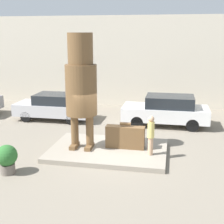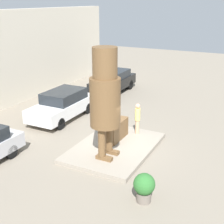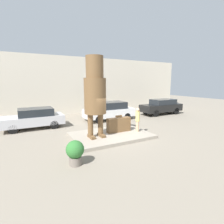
{
  "view_description": "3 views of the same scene",
  "coord_description": "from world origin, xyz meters",
  "px_view_note": "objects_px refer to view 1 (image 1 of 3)",
  "views": [
    {
      "loc": [
        2.48,
        -11.81,
        4.76
      ],
      "look_at": [
        0.15,
        0.05,
        1.72
      ],
      "focal_mm": 50.0,
      "sensor_mm": 36.0,
      "label": 1
    },
    {
      "loc": [
        -11.53,
        -5.74,
        6.5
      ],
      "look_at": [
        -0.2,
        0.04,
        1.88
      ],
      "focal_mm": 50.0,
      "sensor_mm": 36.0,
      "label": 2
    },
    {
      "loc": [
        -4.91,
        -9.28,
        3.4
      ],
      "look_at": [
        0.01,
        -0.13,
        1.59
      ],
      "focal_mm": 28.0,
      "sensor_mm": 36.0,
      "label": 3
    }
  ],
  "objects_px": {
    "giant_suitcase": "(125,137)",
    "parked_car_silver": "(54,106)",
    "parked_car_white": "(166,110)",
    "tourist": "(151,134)",
    "statue_figure": "(81,83)",
    "planter_pot": "(7,158)"
  },
  "relations": [
    {
      "from": "tourist",
      "to": "parked_car_silver",
      "type": "height_order",
      "value": "tourist"
    },
    {
      "from": "statue_figure",
      "to": "planter_pot",
      "type": "distance_m",
      "value": 3.96
    },
    {
      "from": "planter_pot",
      "to": "parked_car_silver",
      "type": "bearing_deg",
      "value": 97.99
    },
    {
      "from": "tourist",
      "to": "parked_car_white",
      "type": "height_order",
      "value": "tourist"
    },
    {
      "from": "parked_car_white",
      "to": "statue_figure",
      "type": "bearing_deg",
      "value": 54.05
    },
    {
      "from": "statue_figure",
      "to": "planter_pot",
      "type": "relative_size",
      "value": 4.42
    },
    {
      "from": "parked_car_silver",
      "to": "planter_pot",
      "type": "relative_size",
      "value": 4.06
    },
    {
      "from": "tourist",
      "to": "parked_car_white",
      "type": "bearing_deg",
      "value": 84.44
    },
    {
      "from": "statue_figure",
      "to": "planter_pot",
      "type": "bearing_deg",
      "value": -128.03
    },
    {
      "from": "statue_figure",
      "to": "tourist",
      "type": "xyz_separation_m",
      "value": [
        2.82,
        -0.28,
        -1.85
      ]
    },
    {
      "from": "parked_car_white",
      "to": "giant_suitcase",
      "type": "bearing_deg",
      "value": 69.97
    },
    {
      "from": "statue_figure",
      "to": "parked_car_silver",
      "type": "distance_m",
      "value": 5.79
    },
    {
      "from": "giant_suitcase",
      "to": "parked_car_silver",
      "type": "bearing_deg",
      "value": 138.13
    },
    {
      "from": "statue_figure",
      "to": "giant_suitcase",
      "type": "height_order",
      "value": "statue_figure"
    },
    {
      "from": "giant_suitcase",
      "to": "tourist",
      "type": "distance_m",
      "value": 1.28
    },
    {
      "from": "statue_figure",
      "to": "parked_car_white",
      "type": "distance_m",
      "value": 5.96
    },
    {
      "from": "statue_figure",
      "to": "parked_car_white",
      "type": "bearing_deg",
      "value": 54.05
    },
    {
      "from": "giant_suitcase",
      "to": "planter_pot",
      "type": "height_order",
      "value": "giant_suitcase"
    },
    {
      "from": "statue_figure",
      "to": "planter_pot",
      "type": "height_order",
      "value": "statue_figure"
    },
    {
      "from": "giant_suitcase",
      "to": "parked_car_silver",
      "type": "height_order",
      "value": "parked_car_silver"
    },
    {
      "from": "statue_figure",
      "to": "parked_car_white",
      "type": "height_order",
      "value": "statue_figure"
    },
    {
      "from": "parked_car_silver",
      "to": "statue_figure",
      "type": "bearing_deg",
      "value": 123.36
    }
  ]
}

